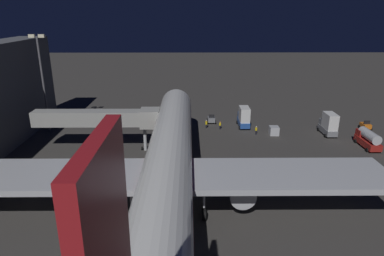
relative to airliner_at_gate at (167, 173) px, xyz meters
name	(u,v)px	position (x,y,z in m)	size (l,w,h in m)	color
ground_plane	(172,176)	(0.00, -10.29, -5.68)	(320.00, 320.00, 0.00)	#383533
airliner_at_gate	(167,173)	(0.00, 0.00, 0.00)	(51.71, 66.36, 19.58)	silver
jet_bridge	(106,118)	(11.52, -20.38, 0.13)	(21.38, 3.40, 7.35)	#9E9E99
apron_floodlight_mast	(42,78)	(25.50, -30.29, 5.22)	(2.90, 0.50, 18.90)	#59595E
fuel_tanker	(368,138)	(-34.09, -21.43, -4.04)	(2.46, 6.13, 3.15)	maroon
ops_van	(244,117)	(-13.85, -32.80, -3.55)	(2.36, 5.20, 4.34)	#234C9E
baggage_tug_lead	(366,126)	(-38.53, -31.00, -4.90)	(1.86, 2.28, 1.95)	orange
catering_truck	(329,124)	(-29.58, -27.88, -3.51)	(2.36, 5.26, 4.44)	slate
baggage_tug_spare	(211,119)	(-7.31, -35.58, -4.90)	(1.86, 2.31, 1.95)	slate
baggage_container_spare	(274,131)	(-19.05, -27.94, -4.84)	(1.73, 1.75, 1.69)	#B7BABF
ground_crew_near_nose_gear	(220,125)	(-8.81, -31.36, -4.77)	(0.40, 0.40, 1.67)	black
ground_crew_by_belt_loader	(188,121)	(-2.28, -34.12, -4.71)	(0.40, 0.40, 1.77)	black
ground_crew_marshaller_fwd	(256,130)	(-15.61, -28.15, -4.74)	(0.40, 0.40, 1.71)	black
ground_crew_under_port_wing	(206,124)	(-6.04, -32.03, -4.70)	(0.40, 0.40, 1.78)	black
traffic_cone_nose_port	(188,127)	(-2.20, -31.90, -5.41)	(0.36, 0.36, 0.55)	orange
traffic_cone_nose_starboard	(166,127)	(2.20, -31.90, -5.41)	(0.36, 0.36, 0.55)	orange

